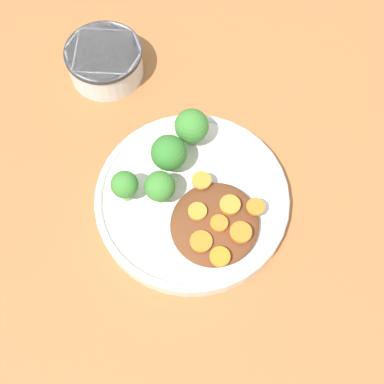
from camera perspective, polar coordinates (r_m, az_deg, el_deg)
ground_plane at (r=0.72m, az=0.00°, el=-1.23°), size 4.00×4.00×0.00m
plate at (r=0.71m, az=0.00°, el=-0.76°), size 0.26×0.26×0.03m
dip_bowl at (r=0.82m, az=-9.28°, el=13.70°), size 0.11×0.11×0.05m
stew_mound at (r=0.67m, az=2.44°, el=-3.41°), size 0.12×0.11×0.02m
broccoli_floret_0 at (r=0.69m, az=-2.49°, el=4.15°), size 0.05×0.05×0.06m
broccoli_floret_1 at (r=0.71m, az=-0.04°, el=7.00°), size 0.05×0.05×0.06m
broccoli_floret_2 at (r=0.68m, az=-7.18°, el=0.70°), size 0.04×0.04×0.05m
broccoli_floret_3 at (r=0.67m, az=-3.45°, el=0.54°), size 0.04×0.04×0.05m
carrot_slice_0 at (r=0.66m, az=5.22°, el=-4.31°), size 0.03×0.03×0.01m
carrot_slice_1 at (r=0.67m, az=6.79°, el=-1.58°), size 0.02×0.02×0.00m
carrot_slice_2 at (r=0.65m, az=0.98°, el=-5.30°), size 0.03×0.03×0.00m
carrot_slice_3 at (r=0.67m, az=0.58°, el=-2.09°), size 0.02×0.02×0.01m
carrot_slice_4 at (r=0.65m, az=2.99°, el=-6.90°), size 0.03×0.03×0.00m
carrot_slice_5 at (r=0.67m, az=4.20°, el=-1.14°), size 0.03×0.03×0.01m
carrot_slice_6 at (r=0.66m, az=2.91°, el=-3.38°), size 0.02×0.02×0.01m
carrot_slice_7 at (r=0.68m, az=1.03°, el=1.24°), size 0.03×0.03×0.00m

